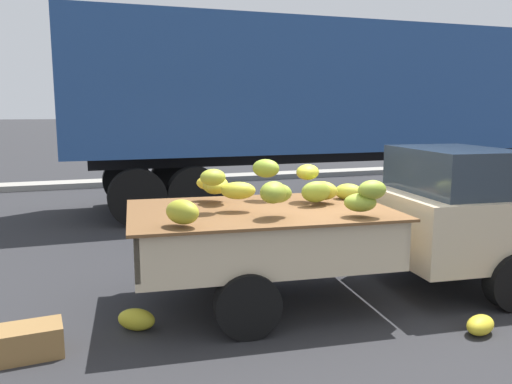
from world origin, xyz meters
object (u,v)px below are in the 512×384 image
(fallen_banana_bunch_near_tailgate, at_px, (136,319))
(fallen_banana_bunch_by_wheel, at_px, (480,325))
(pickup_truck, at_px, (419,218))
(semi_trailer, at_px, (335,92))
(produce_crate, at_px, (32,341))

(fallen_banana_bunch_near_tailgate, bearing_deg, fallen_banana_bunch_by_wheel, -20.52)
(pickup_truck, relative_size, fallen_banana_bunch_near_tailgate, 13.35)
(semi_trailer, bearing_deg, pickup_truck, -107.21)
(pickup_truck, distance_m, fallen_banana_bunch_near_tailgate, 3.40)
(semi_trailer, height_order, fallen_banana_bunch_near_tailgate, semi_trailer)
(fallen_banana_bunch_near_tailgate, relative_size, fallen_banana_bunch_by_wheel, 1.06)
(semi_trailer, bearing_deg, fallen_banana_bunch_by_wheel, -105.47)
(pickup_truck, xyz_separation_m, semi_trailer, (1.83, 5.70, 1.65))
(pickup_truck, xyz_separation_m, produce_crate, (-4.24, -0.33, -0.75))
(semi_trailer, relative_size, fallen_banana_bunch_near_tailgate, 31.44)
(semi_trailer, distance_m, fallen_banana_bunch_by_wheel, 7.64)
(semi_trailer, xyz_separation_m, fallen_banana_bunch_by_wheel, (-2.00, -6.96, -2.45))
(pickup_truck, height_order, fallen_banana_bunch_by_wheel, pickup_truck)
(pickup_truck, relative_size, produce_crate, 9.82)
(fallen_banana_bunch_by_wheel, bearing_deg, produce_crate, 167.15)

